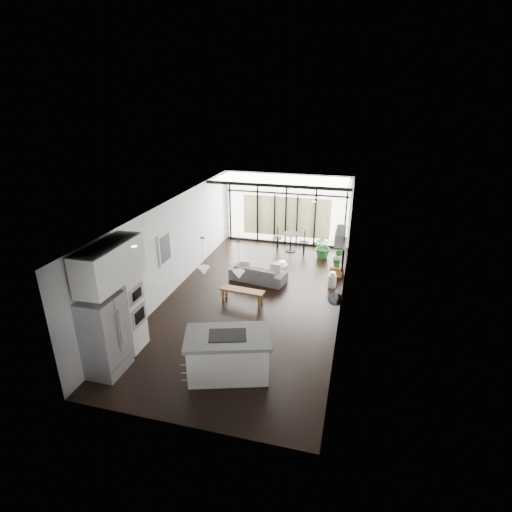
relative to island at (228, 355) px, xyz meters
The scene contains 27 objects.
floor 3.45m from the island, 96.21° to the left, with size 5.00×10.00×0.00m, color black.
ceiling 4.13m from the island, 96.21° to the left, with size 5.00×10.00×0.00m, color silver.
wall_left 4.54m from the island, 130.16° to the left, with size 0.02×10.00×2.80m, color silver.
wall_right 4.12m from the island, 57.94° to the left, with size 0.02×10.00×2.80m, color silver.
wall_back 8.46m from the island, 92.52° to the left, with size 5.00×0.02×2.80m, color silver.
wall_front 1.88m from the island, 103.03° to the right, with size 5.00×0.02×2.80m, color silver.
glazing 8.34m from the island, 92.56° to the left, with size 5.00×0.20×2.80m, color black.
skylight 7.75m from the island, 92.86° to the left, with size 4.70×1.90×0.06m, color silver.
neighbour_building 8.38m from the island, 92.54° to the left, with size 3.50×0.02×1.60m, color beige.
island is the anchor object (origin of this frame).
cooktop 0.49m from the island, ahead, with size 0.77×0.51×0.01m, color black.
fridge 2.64m from the island, 167.84° to the right, with size 0.69×0.86×1.78m, color #A0A0A6.
appliance_column 2.70m from the island, behind, with size 0.63×0.66×2.43m, color white.
upper_cabinets 3.11m from the island, behind, with size 0.62×1.75×0.86m, color white.
pendant_left 1.87m from the island, 135.73° to the left, with size 0.26×0.26×0.18m, color silver.
pendant_right 1.71m from the island, 87.71° to the left, with size 0.26×0.26×0.18m, color silver.
sofa 4.68m from the island, 96.75° to the left, with size 1.81×0.53×0.71m, color #48484A.
console_bench 3.19m from the island, 101.38° to the left, with size 1.30×0.32×0.42m, color brown.
pouf 5.28m from the island, 89.41° to the left, with size 0.48×0.48×0.38m, color silver.
crate 6.06m from the island, 71.89° to the left, with size 0.41×0.41×0.31m, color brown.
plant_tall 7.26m from the island, 79.87° to the left, with size 0.80×0.89×0.69m, color #28652C.
plant_crate 6.05m from the island, 71.89° to the left, with size 0.35×0.63×0.28m, color #28652C.
milk_can 5.13m from the island, 69.58° to the left, with size 0.25×0.25×0.50m, color #F0E5CB.
bistro_set 7.50m from the island, 90.08° to the left, with size 1.64×0.66×0.79m, color black.
tv 4.94m from the island, 64.60° to the left, with size 0.05×1.10×0.65m, color black.
ac_unit 3.83m from the island, 52.30° to the left, with size 0.22×0.90×0.30m, color silver.
framed_art 4.20m from the island, 134.40° to the left, with size 0.04×0.70×0.90m, color black.
Camera 1 is at (2.73, -10.03, 5.59)m, focal length 28.00 mm.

